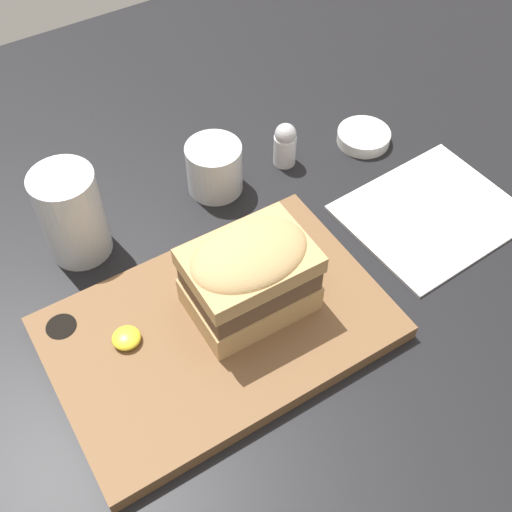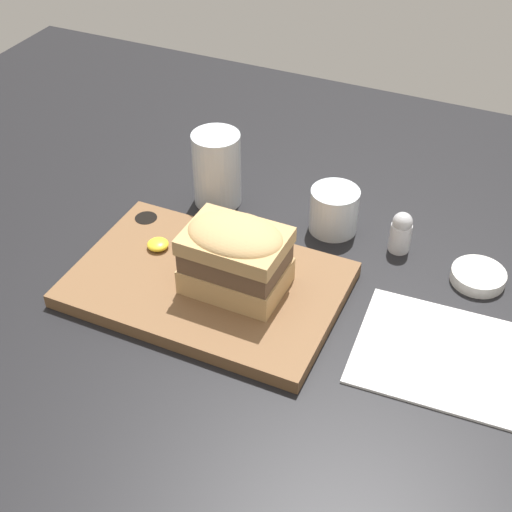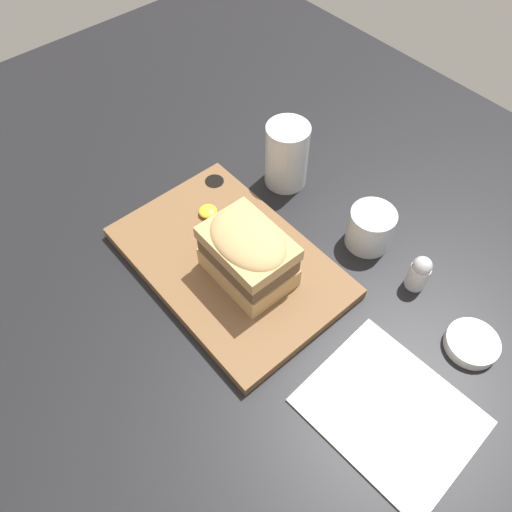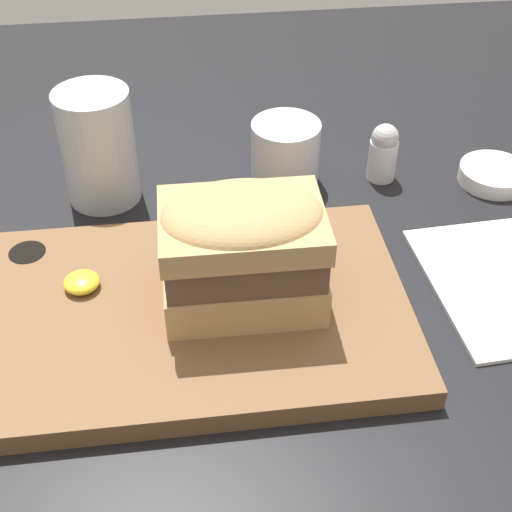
{
  "view_description": "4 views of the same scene",
  "coord_description": "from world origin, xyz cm",
  "px_view_note": "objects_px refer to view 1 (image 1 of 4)",
  "views": [
    {
      "loc": [
        -19.22,
        -40.35,
        63.94
      ],
      "look_at": [
        3.48,
        -3.75,
        10.97
      ],
      "focal_mm": 45.0,
      "sensor_mm": 36.0,
      "label": 1
    },
    {
      "loc": [
        34.52,
        -69.45,
        69.02
      ],
      "look_at": [
        4.79,
        -3.7,
        9.58
      ],
      "focal_mm": 50.0,
      "sensor_mm": 36.0,
      "label": 2
    },
    {
      "loc": [
        36.02,
        -32.16,
        68.34
      ],
      "look_at": [
        4.24,
        -4.75,
        11.07
      ],
      "focal_mm": 35.0,
      "sensor_mm": 36.0,
      "label": 3
    },
    {
      "loc": [
        -2.42,
        -49.48,
        46.5
      ],
      "look_at": [
        3.19,
        -5.34,
        9.11
      ],
      "focal_mm": 50.0,
      "sensor_mm": 36.0,
      "label": 4
    }
  ],
  "objects_px": {
    "salt_shaker": "(285,144)",
    "serving_board": "(218,328)",
    "water_glass": "(73,219)",
    "wine_glass": "(214,169)",
    "napkin": "(431,214)",
    "sandwich": "(249,274)",
    "condiment_dish": "(364,137)"
  },
  "relations": [
    {
      "from": "napkin",
      "to": "salt_shaker",
      "type": "bearing_deg",
      "value": 120.15
    },
    {
      "from": "sandwich",
      "to": "napkin",
      "type": "bearing_deg",
      "value": 1.58
    },
    {
      "from": "condiment_dish",
      "to": "napkin",
      "type": "bearing_deg",
      "value": -94.61
    },
    {
      "from": "wine_glass",
      "to": "napkin",
      "type": "distance_m",
      "value": 0.29
    },
    {
      "from": "wine_glass",
      "to": "napkin",
      "type": "height_order",
      "value": "wine_glass"
    },
    {
      "from": "wine_glass",
      "to": "salt_shaker",
      "type": "distance_m",
      "value": 0.11
    },
    {
      "from": "wine_glass",
      "to": "salt_shaker",
      "type": "relative_size",
      "value": 1.13
    },
    {
      "from": "wine_glass",
      "to": "napkin",
      "type": "relative_size",
      "value": 0.33
    },
    {
      "from": "salt_shaker",
      "to": "water_glass",
      "type": "bearing_deg",
      "value": 179.59
    },
    {
      "from": "water_glass",
      "to": "salt_shaker",
      "type": "distance_m",
      "value": 0.3
    },
    {
      "from": "salt_shaker",
      "to": "sandwich",
      "type": "bearing_deg",
      "value": -132.13
    },
    {
      "from": "water_glass",
      "to": "condiment_dish",
      "type": "height_order",
      "value": "water_glass"
    },
    {
      "from": "sandwich",
      "to": "condiment_dish",
      "type": "relative_size",
      "value": 1.75
    },
    {
      "from": "napkin",
      "to": "condiment_dish",
      "type": "distance_m",
      "value": 0.16
    },
    {
      "from": "sandwich",
      "to": "condiment_dish",
      "type": "distance_m",
      "value": 0.35
    },
    {
      "from": "serving_board",
      "to": "napkin",
      "type": "xyz_separation_m",
      "value": [
        0.33,
        0.01,
        -0.01
      ]
    },
    {
      "from": "sandwich",
      "to": "napkin",
      "type": "distance_m",
      "value": 0.29
    },
    {
      "from": "water_glass",
      "to": "salt_shaker",
      "type": "height_order",
      "value": "water_glass"
    },
    {
      "from": "serving_board",
      "to": "wine_glass",
      "type": "relative_size",
      "value": 4.95
    },
    {
      "from": "sandwich",
      "to": "salt_shaker",
      "type": "bearing_deg",
      "value": 47.87
    },
    {
      "from": "sandwich",
      "to": "condiment_dish",
      "type": "bearing_deg",
      "value": 29.84
    },
    {
      "from": "wine_glass",
      "to": "salt_shaker",
      "type": "bearing_deg",
      "value": -4.27
    },
    {
      "from": "salt_shaker",
      "to": "serving_board",
      "type": "bearing_deg",
      "value": -138.02
    },
    {
      "from": "napkin",
      "to": "condiment_dish",
      "type": "height_order",
      "value": "condiment_dish"
    },
    {
      "from": "serving_board",
      "to": "napkin",
      "type": "height_order",
      "value": "serving_board"
    },
    {
      "from": "water_glass",
      "to": "napkin",
      "type": "distance_m",
      "value": 0.46
    },
    {
      "from": "salt_shaker",
      "to": "condiment_dish",
      "type": "relative_size",
      "value": 0.86
    },
    {
      "from": "salt_shaker",
      "to": "napkin",
      "type": "bearing_deg",
      "value": -59.85
    },
    {
      "from": "wine_glass",
      "to": "napkin",
      "type": "bearing_deg",
      "value": -42.1
    },
    {
      "from": "serving_board",
      "to": "napkin",
      "type": "relative_size",
      "value": 1.64
    },
    {
      "from": "water_glass",
      "to": "wine_glass",
      "type": "xyz_separation_m",
      "value": [
        0.2,
        0.01,
        -0.02
      ]
    },
    {
      "from": "water_glass",
      "to": "wine_glass",
      "type": "height_order",
      "value": "water_glass"
    }
  ]
}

